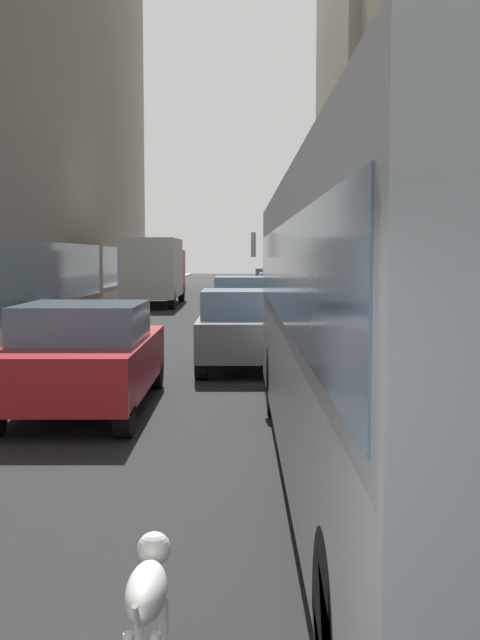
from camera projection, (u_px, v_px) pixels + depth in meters
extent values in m
plane|color=#232326|center=(216.00, 305.00, 36.52)|extent=(120.00, 120.00, 0.00)
cube|color=#9E9991|center=(93.00, 304.00, 36.52)|extent=(2.40, 110.00, 0.15)
cube|color=#ADA89E|center=(339.00, 304.00, 36.51)|extent=(2.40, 110.00, 0.15)
cube|color=slate|center=(49.00, 274.00, 29.33)|extent=(0.08, 20.83, 2.40)
cube|color=gray|center=(43.00, 58.00, 52.20)|extent=(10.55, 22.61, 30.64)
cube|color=slate|center=(125.00, 265.00, 53.33)|extent=(0.08, 20.35, 2.40)
cube|color=slate|center=(407.00, 276.00, 27.74)|extent=(0.08, 19.70, 2.40)
cube|color=slate|center=(328.00, 266.00, 49.66)|extent=(0.08, 15.54, 2.40)
cube|color=#999EA3|center=(407.00, 321.00, 7.92)|extent=(2.55, 11.50, 2.75)
cube|color=slate|center=(408.00, 272.00, 7.88)|extent=(2.57, 11.04, 0.90)
cube|color=black|center=(337.00, 358.00, 13.69)|extent=(2.55, 0.16, 0.44)
cylinder|color=black|center=(278.00, 381.00, 11.56)|extent=(0.30, 1.00, 1.00)
cylinder|color=black|center=(432.00, 381.00, 11.55)|extent=(0.30, 1.00, 1.00)
cylinder|color=black|center=(352.00, 630.00, 3.88)|extent=(0.30, 1.00, 1.00)
cube|color=silver|center=(254.00, 245.00, 12.98)|extent=(0.08, 0.24, 0.40)
cube|color=silver|center=(243.00, 305.00, 26.02)|extent=(1.92, 4.56, 0.75)
cube|color=slate|center=(243.00, 285.00, 25.74)|extent=(1.77, 2.05, 0.55)
cylinder|color=black|center=(218.00, 312.00, 27.92)|extent=(0.22, 0.64, 0.64)
cylinder|color=black|center=(267.00, 312.00, 27.91)|extent=(0.22, 0.64, 0.64)
cylinder|color=black|center=(215.00, 321.00, 24.20)|extent=(0.22, 0.64, 0.64)
cylinder|color=black|center=(271.00, 321.00, 24.20)|extent=(0.22, 0.64, 0.64)
cube|color=slate|center=(244.00, 334.00, 16.34)|extent=(1.83, 4.01, 0.75)
cube|color=slate|center=(244.00, 303.00, 16.09)|extent=(1.69, 1.80, 0.55)
cylinder|color=black|center=(208.00, 344.00, 17.96)|extent=(0.22, 0.64, 0.64)
cylinder|color=black|center=(279.00, 344.00, 17.96)|extent=(0.22, 0.64, 0.64)
cylinder|color=black|center=(201.00, 363.00, 14.79)|extent=(0.22, 0.64, 0.64)
cylinder|color=black|center=(287.00, 363.00, 14.79)|extent=(0.22, 0.64, 0.64)
cube|color=#4C6BB7|center=(272.00, 286.00, 41.71)|extent=(1.89, 4.63, 0.75)
cube|color=slate|center=(272.00, 273.00, 41.43)|extent=(1.73, 2.09, 0.55)
cylinder|color=black|center=(256.00, 291.00, 43.64)|extent=(0.22, 0.64, 0.64)
cylinder|color=black|center=(286.00, 291.00, 43.64)|extent=(0.22, 0.64, 0.64)
cylinder|color=black|center=(257.00, 295.00, 39.85)|extent=(0.22, 0.64, 0.64)
cylinder|color=black|center=(290.00, 295.00, 39.85)|extent=(0.22, 0.64, 0.64)
cube|color=red|center=(87.00, 364.00, 11.94)|extent=(1.91, 4.59, 0.75)
cube|color=slate|center=(83.00, 322.00, 11.66)|extent=(1.76, 2.07, 0.55)
cylinder|color=black|center=(60.00, 370.00, 13.85)|extent=(0.22, 0.64, 0.64)
cylinder|color=black|center=(156.00, 370.00, 13.85)|extent=(0.22, 0.64, 0.64)
cylinder|color=black|center=(125.00, 413.00, 10.10)|extent=(0.22, 0.64, 0.64)
cube|color=#B7BABF|center=(282.00, 296.00, 31.41)|extent=(1.93, 4.43, 0.75)
cube|color=slate|center=(283.00, 280.00, 31.14)|extent=(1.78, 1.99, 0.55)
cylinder|color=black|center=(260.00, 303.00, 33.24)|extent=(0.22, 0.64, 0.64)
cylinder|color=black|center=(300.00, 303.00, 33.23)|extent=(0.22, 0.64, 0.64)
cylinder|color=black|center=(262.00, 308.00, 29.65)|extent=(0.22, 0.64, 0.64)
cylinder|color=black|center=(308.00, 308.00, 29.65)|extent=(0.22, 0.64, 0.64)
cube|color=#A51919|center=(161.00, 271.00, 39.14)|extent=(2.30, 2.00, 2.10)
cube|color=silver|center=(153.00, 268.00, 35.39)|extent=(2.30, 5.50, 2.60)
cylinder|color=black|center=(141.00, 293.00, 39.23)|extent=(0.28, 0.90, 0.90)
cylinder|color=black|center=(182.00, 293.00, 39.23)|extent=(0.28, 0.90, 0.90)
cylinder|color=black|center=(125.00, 299.00, 33.75)|extent=(0.28, 0.90, 0.90)
cylinder|color=black|center=(172.00, 299.00, 33.75)|extent=(0.28, 0.90, 0.90)
ellipsoid|color=white|center=(147.00, 591.00, 4.26)|extent=(0.22, 0.60, 0.26)
sphere|color=white|center=(154.00, 549.00, 4.63)|extent=(0.20, 0.20, 0.20)
sphere|color=black|center=(145.00, 545.00, 4.64)|extent=(0.07, 0.07, 0.07)
sphere|color=black|center=(165.00, 545.00, 4.64)|extent=(0.07, 0.07, 0.07)
cylinder|color=white|center=(137.00, 616.00, 3.85)|extent=(0.03, 0.16, 0.19)
cylinder|color=white|center=(139.00, 632.00, 4.49)|extent=(0.06, 0.06, 0.40)
cylinder|color=white|center=(164.00, 632.00, 4.49)|extent=(0.06, 0.06, 0.40)
sphere|color=black|center=(158.00, 577.00, 4.35)|extent=(0.04, 0.04, 0.04)
sphere|color=black|center=(134.00, 594.00, 4.17)|extent=(0.04, 0.04, 0.04)
sphere|color=black|center=(147.00, 595.00, 4.07)|extent=(0.04, 0.04, 0.04)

